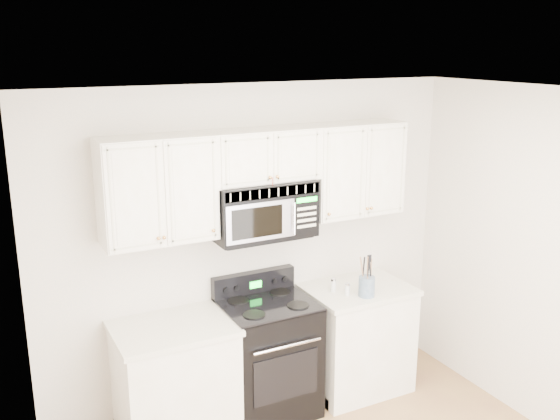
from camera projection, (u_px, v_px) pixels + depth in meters
room at (386, 334)px, 3.50m from camera, size 3.51×3.51×2.61m
base_cabinet_left at (175, 387)px, 4.61m from camera, size 0.86×0.65×0.92m
base_cabinet_right at (356, 341)px, 5.32m from camera, size 0.86×0.65×0.92m
range at (268, 356)px, 4.95m from camera, size 0.71×0.65×1.11m
upper_cabinets at (263, 173)px, 4.70m from camera, size 2.44×0.37×0.75m
microwave at (262, 209)px, 4.73m from camera, size 0.78×0.44×0.43m
utensil_crock at (367, 285)px, 4.98m from camera, size 0.13×0.13×0.35m
shaker_salt at (333, 285)px, 5.08m from camera, size 0.05×0.05×0.11m
shaker_pepper at (347, 289)px, 5.01m from camera, size 0.04×0.04×0.10m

